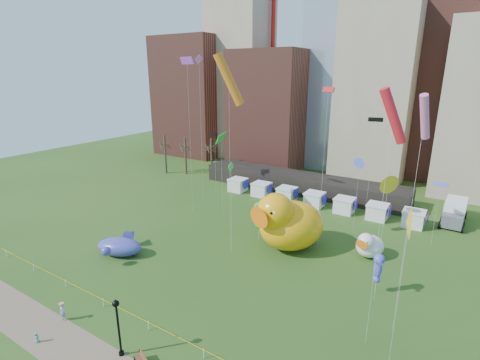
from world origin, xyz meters
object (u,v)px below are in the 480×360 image
Objects in this scene: big_duck at (288,222)px; woman at (63,312)px; lamppost at (118,322)px; small_duck at (369,245)px; seahorse_purple at (378,266)px; box_truck at (455,212)px; toddler at (37,338)px; seahorse_green at (259,213)px; whale_inflatable at (120,246)px.

big_duck is 25.94m from woman.
big_duck is at bearing 82.00° from lamppost.
seahorse_purple is (2.46, -7.38, 1.58)m from small_duck.
box_truck is (5.59, 24.89, -1.47)m from seahorse_purple.
toddler is at bearing -158.07° from lamppost.
woman reaches higher than toddler.
toddler is (-6.95, -2.80, -2.64)m from lamppost.
small_duck is 5.16× the size of toddler.
seahorse_green is at bearing -133.80° from box_truck.
small_duck is 0.85× the size of seahorse_green.
small_duck is at bearing 42.51° from big_duck.
lamppost is (-12.48, -26.62, 1.59)m from small_duck.
seahorse_purple is at bearing 27.13° from woman.
lamppost is at bearing -149.50° from seahorse_purple.
big_duck is 28.25m from toddler.
seahorse_purple is 25.55m from box_truck.
toddler is (-6.12, -26.06, -3.43)m from seahorse_green.
big_duck is 2.49× the size of seahorse_purple.
whale_inflatable is at bearing 140.07° from lamppost.
toddler is at bearing -88.55° from woman.
seahorse_green is at bearing 92.06° from lamppost.
seahorse_purple is 24.36m from lamppost.
seahorse_green is 1.23× the size of seahorse_purple.
small_duck is 0.66× the size of whale_inflatable.
seahorse_green reaches higher than whale_inflatable.
seahorse_purple is at bearing 3.54° from big_duck.
woman is at bearing -117.63° from seahorse_green.
lamppost is at bearing -99.16° from seahorse_green.
box_truck is at bearing 73.28° from big_duck.
small_duck is 0.91× the size of lamppost.
woman is at bearing 80.37° from toddler.
lamppost is (0.84, -23.26, -0.79)m from seahorse_green.
lamppost is at bearing -100.77° from small_duck.
toddler is (0.73, -2.80, -0.38)m from woman.
seahorse_green is 26.99m from toddler.
big_duck reaches higher than toddler.
box_truck is 4.53× the size of woman.
lamppost reaches higher than whale_inflatable.
small_duck is at bearing 86.79° from seahorse_purple.
big_duck is 12.20× the size of toddler.
lamppost is at bearing -2.38° from toddler.
lamppost is 8.01m from woman.
seahorse_purple is at bearing -57.20° from small_duck.
seahorse_green is at bearing 24.02° from whale_inflatable.
seahorse_green is 0.78× the size of whale_inflatable.
small_duck is 29.44m from lamppost.
small_duck is at bearing 64.87° from lamppost.
big_duck is 4.14m from seahorse_green.
toddler is (-10.24, -26.15, -3.06)m from big_duck.
big_duck is 23.59m from lamppost.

